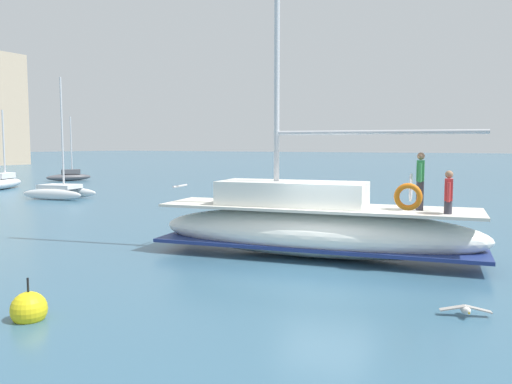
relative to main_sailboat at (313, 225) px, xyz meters
The scene contains 7 objects.
ground_plane 1.58m from the main_sailboat, 141.70° to the right, with size 400.00×400.00×0.00m, color #38607A.
main_sailboat is the anchor object (origin of this frame).
moored_sloop_near 30.73m from the main_sailboat, 70.92° to the left, with size 4.83×3.16×5.80m.
moored_sloop_far 36.81m from the main_sailboat, 59.84° to the left, with size 3.83×2.66×5.76m.
moored_catamaran 21.12m from the main_sailboat, 69.40° to the left, with size 2.79×4.32×7.24m.
seagull 5.92m from the main_sailboat, 127.09° to the right, with size 0.51×0.94×0.16m.
mooring_buoy 8.16m from the main_sailboat, 162.97° to the left, with size 0.67×0.67×0.93m.
Camera 1 is at (-12.88, -5.17, 3.26)m, focal length 36.47 mm.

